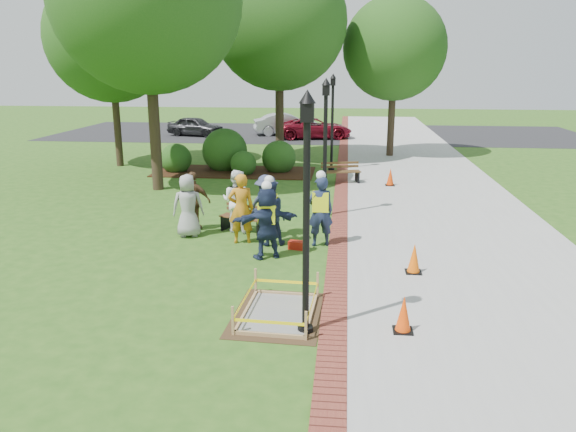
# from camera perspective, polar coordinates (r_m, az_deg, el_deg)

# --- Properties ---
(ground) EXTENTS (100.00, 100.00, 0.00)m
(ground) POSITION_cam_1_polar(r_m,az_deg,el_deg) (13.17, -2.72, -5.51)
(ground) COLOR #285116
(ground) RESTS_ON ground
(sidewalk) EXTENTS (6.00, 60.00, 0.02)m
(sidewalk) POSITION_cam_1_polar(r_m,az_deg,el_deg) (22.87, 13.64, 3.05)
(sidewalk) COLOR #9E9E99
(sidewalk) RESTS_ON ground
(brick_edging) EXTENTS (0.50, 60.00, 0.03)m
(brick_edging) POSITION_cam_1_polar(r_m,az_deg,el_deg) (22.66, 5.46, 3.31)
(brick_edging) COLOR maroon
(brick_edging) RESTS_ON ground
(mulch_bed) EXTENTS (7.00, 3.00, 0.05)m
(mulch_bed) POSITION_cam_1_polar(r_m,az_deg,el_deg) (25.10, -5.42, 4.49)
(mulch_bed) COLOR #381E0F
(mulch_bed) RESTS_ON ground
(parking_lot) EXTENTS (36.00, 12.00, 0.01)m
(parking_lot) POSITION_cam_1_polar(r_m,az_deg,el_deg) (39.50, 3.18, 8.41)
(parking_lot) COLOR black
(parking_lot) RESTS_ON ground
(wet_concrete_pad) EXTENTS (1.82, 2.39, 0.55)m
(wet_concrete_pad) POSITION_cam_1_polar(r_m,az_deg,el_deg) (10.83, -0.99, -8.88)
(wet_concrete_pad) COLOR #47331E
(wet_concrete_pad) RESTS_ON ground
(bench_near) EXTENTS (1.45, 0.92, 0.75)m
(bench_near) POSITION_cam_1_polar(r_m,az_deg,el_deg) (16.10, -4.55, -0.77)
(bench_near) COLOR brown
(bench_near) RESTS_ON ground
(bench_far) EXTENTS (1.62, 0.87, 0.84)m
(bench_far) POSITION_cam_1_polar(r_m,az_deg,el_deg) (22.73, 5.40, 4.00)
(bench_far) COLOR brown
(bench_far) RESTS_ON ground
(cone_front) EXTENTS (0.35, 0.35, 0.70)m
(cone_front) POSITION_cam_1_polar(r_m,az_deg,el_deg) (10.34, 11.66, -9.81)
(cone_front) COLOR black
(cone_front) RESTS_ON ground
(cone_back) EXTENTS (0.36, 0.36, 0.72)m
(cone_back) POSITION_cam_1_polar(r_m,az_deg,el_deg) (13.17, 12.68, -4.29)
(cone_back) COLOR black
(cone_back) RESTS_ON ground
(cone_far) EXTENTS (0.36, 0.36, 0.71)m
(cone_far) POSITION_cam_1_polar(r_m,az_deg,el_deg) (22.47, 10.35, 3.88)
(cone_far) COLOR black
(cone_far) RESTS_ON ground
(toolbox) EXTENTS (0.46, 0.32, 0.21)m
(toolbox) POSITION_cam_1_polar(r_m,az_deg,el_deg) (14.58, 0.91, -2.97)
(toolbox) COLOR #9C180C
(toolbox) RESTS_ON ground
(lamp_near) EXTENTS (0.28, 0.28, 4.26)m
(lamp_near) POSITION_cam_1_polar(r_m,az_deg,el_deg) (9.45, 1.89, 1.90)
(lamp_near) COLOR black
(lamp_near) RESTS_ON ground
(lamp_mid) EXTENTS (0.28, 0.28, 4.26)m
(lamp_mid) POSITION_cam_1_polar(r_m,az_deg,el_deg) (17.32, 3.81, 7.96)
(lamp_mid) COLOR black
(lamp_mid) RESTS_ON ground
(lamp_far) EXTENTS (0.28, 0.28, 4.26)m
(lamp_far) POSITION_cam_1_polar(r_m,az_deg,el_deg) (25.28, 4.53, 10.22)
(lamp_far) COLOR black
(lamp_far) RESTS_ON ground
(tree_back) EXTENTS (6.36, 6.36, 9.74)m
(tree_back) POSITION_cam_1_polar(r_m,az_deg,el_deg) (27.71, -0.90, 19.11)
(tree_back) COLOR #3D2D1E
(tree_back) RESTS_ON ground
(tree_right) EXTENTS (5.17, 5.17, 7.99)m
(tree_right) POSITION_cam_1_polar(r_m,az_deg,el_deg) (29.71, 10.78, 16.37)
(tree_right) COLOR #3D2D1E
(tree_right) RESTS_ON ground
(tree_far) EXTENTS (5.74, 5.74, 8.66)m
(tree_far) POSITION_cam_1_polar(r_m,az_deg,el_deg) (27.45, -17.61, 16.88)
(tree_far) COLOR #3D2D1E
(tree_far) RESTS_ON ground
(shrub_a) EXTENTS (1.37, 1.37, 1.37)m
(shrub_a) POSITION_cam_1_polar(r_m,az_deg,el_deg) (25.60, -11.23, 4.43)
(shrub_a) COLOR #1E4D16
(shrub_a) RESTS_ON ground
(shrub_b) EXTENTS (2.03, 2.03, 2.03)m
(shrub_b) POSITION_cam_1_polar(r_m,az_deg,el_deg) (25.77, -6.38, 4.70)
(shrub_b) COLOR #1E4D16
(shrub_b) RESTS_ON ground
(shrub_c) EXTENTS (1.13, 1.13, 1.13)m
(shrub_c) POSITION_cam_1_polar(r_m,az_deg,el_deg) (24.52, -4.53, 4.20)
(shrub_c) COLOR #1E4D16
(shrub_c) RESTS_ON ground
(shrub_d) EXTENTS (1.51, 1.51, 1.51)m
(shrub_d) POSITION_cam_1_polar(r_m,az_deg,el_deg) (25.10, -0.93, 4.51)
(shrub_d) COLOR #1E4D16
(shrub_d) RESTS_ON ground
(shrub_e) EXTENTS (1.05, 1.05, 1.05)m
(shrub_e) POSITION_cam_1_polar(r_m,az_deg,el_deg) (25.85, -5.01, 4.77)
(shrub_e) COLOR #1E4D16
(shrub_e) RESTS_ON ground
(casual_person_a) EXTENTS (0.63, 0.47, 1.75)m
(casual_person_a) POSITION_cam_1_polar(r_m,az_deg,el_deg) (15.69, -10.12, 1.03)
(casual_person_a) COLOR gray
(casual_person_a) RESTS_ON ground
(casual_person_b) EXTENTS (0.68, 0.51, 1.89)m
(casual_person_b) POSITION_cam_1_polar(r_m,az_deg,el_deg) (14.93, -4.78, 0.75)
(casual_person_b) COLOR #BD7316
(casual_person_b) RESTS_ON ground
(casual_person_c) EXTENTS (0.65, 0.51, 1.78)m
(casual_person_c) POSITION_cam_1_polar(r_m,az_deg,el_deg) (15.98, -5.25, 1.52)
(casual_person_c) COLOR white
(casual_person_c) RESTS_ON ground
(casual_person_d) EXTENTS (0.57, 0.39, 1.70)m
(casual_person_d) POSITION_cam_1_polar(r_m,az_deg,el_deg) (16.30, -9.56, 1.49)
(casual_person_d) COLOR brown
(casual_person_d) RESTS_ON ground
(casual_person_e) EXTENTS (0.66, 0.58, 1.75)m
(casual_person_e) POSITION_cam_1_polar(r_m,az_deg,el_deg) (15.38, -2.19, 0.96)
(casual_person_e) COLOR #323958
(casual_person_e) RESTS_ON ground
(hivis_worker_a) EXTENTS (0.68, 0.57, 1.95)m
(hivis_worker_a) POSITION_cam_1_polar(r_m,az_deg,el_deg) (13.70, -2.15, -0.44)
(hivis_worker_a) COLOR #18203F
(hivis_worker_a) RESTS_ON ground
(hivis_worker_b) EXTENTS (0.67, 0.52, 2.01)m
(hivis_worker_b) POSITION_cam_1_polar(r_m,az_deg,el_deg) (14.65, 3.31, 0.70)
(hivis_worker_b) COLOR #1C324A
(hivis_worker_b) RESTS_ON ground
(hivis_worker_c) EXTENTS (0.62, 0.47, 1.87)m
(hivis_worker_c) POSITION_cam_1_polar(r_m,az_deg,el_deg) (14.73, -1.91, 0.54)
(hivis_worker_c) COLOR #1B2D47
(hivis_worker_c) RESTS_ON ground
(parked_car_a) EXTENTS (2.86, 4.61, 1.40)m
(parked_car_a) POSITION_cam_1_polar(r_m,az_deg,el_deg) (38.40, -9.34, 8.03)
(parked_car_a) COLOR #252528
(parked_car_a) RESTS_ON ground
(parked_car_b) EXTENTS (3.27, 5.20, 1.57)m
(parked_car_b) POSITION_cam_1_polar(r_m,az_deg,el_deg) (38.46, -0.15, 8.24)
(parked_car_b) COLOR #ADADB2
(parked_car_b) RESTS_ON ground
(parked_car_c) EXTENTS (2.67, 4.66, 1.43)m
(parked_car_c) POSITION_cam_1_polar(r_m,az_deg,el_deg) (36.60, 2.72, 7.87)
(parked_car_c) COLOR maroon
(parked_car_c) RESTS_ON ground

